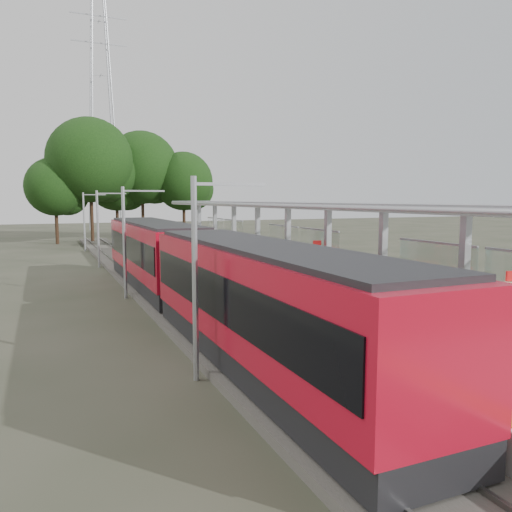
{
  "coord_description": "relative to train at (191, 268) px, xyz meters",
  "views": [
    {
      "loc": [
        -9.92,
        -5.45,
        4.82
      ],
      "look_at": [
        -1.25,
        14.69,
        2.3
      ],
      "focal_mm": 35.0,
      "sensor_mm": 36.0,
      "label": 1
    }
  ],
  "objects": [
    {
      "name": "info_pillar_far",
      "position": [
        6.19,
        0.74,
        -0.22
      ],
      "size": [
        0.43,
        0.43,
        1.91
      ],
      "rotation": [
        0.0,
        0.0,
        -0.39
      ],
      "color": "beige",
      "rests_on": "platform"
    },
    {
      "name": "end_fence",
      "position": [
        4.5,
        31.27,
        -0.45
      ],
      "size": [
        6.0,
        0.1,
        1.2
      ],
      "primitive_type": "cube",
      "color": "#9EA0A5",
      "rests_on": "platform"
    },
    {
      "name": "tactile_strip",
      "position": [
        1.95,
        6.32,
        -1.04
      ],
      "size": [
        0.6,
        50.0,
        0.02
      ],
      "primitive_type": "cube",
      "color": "gold",
      "rests_on": "platform"
    },
    {
      "name": "bench_mid",
      "position": [
        6.82,
        -3.02,
        -0.51
      ],
      "size": [
        0.9,
        1.58,
        1.03
      ],
      "rotation": [
        0.0,
        0.0,
        0.31
      ],
      "color": "#110F4D",
      "rests_on": "platform"
    },
    {
      "name": "canopy",
      "position": [
        6.11,
        2.51,
        2.15
      ],
      "size": [
        3.27,
        38.0,
        3.66
      ],
      "color": "#9EA0A5",
      "rests_on": "platform"
    },
    {
      "name": "platform",
      "position": [
        4.5,
        6.32,
        -1.55
      ],
      "size": [
        6.0,
        50.0,
        1.0
      ],
      "primitive_type": "cube",
      "color": "gray",
      "rests_on": "ground"
    },
    {
      "name": "train",
      "position": [
        0.0,
        0.0,
        0.0
      ],
      "size": [
        2.74,
        27.6,
        3.62
      ],
      "color": "black",
      "rests_on": "ground"
    },
    {
      "name": "trackbed",
      "position": [
        -0.0,
        6.32,
        -1.93
      ],
      "size": [
        3.0,
        70.0,
        0.24
      ],
      "primitive_type": "cube",
      "color": "#59544C",
      "rests_on": "ground"
    },
    {
      "name": "bench_far",
      "position": [
        7.1,
        15.22,
        -0.44
      ],
      "size": [
        0.84,
        1.77,
        1.17
      ],
      "rotation": [
        0.0,
        0.0,
        0.19
      ],
      "color": "#110F4D",
      "rests_on": "platform"
    },
    {
      "name": "tree_cluster",
      "position": [
        3.11,
        39.85,
        5.88
      ],
      "size": [
        21.03,
        12.62,
        13.51
      ],
      "color": "#382316",
      "rests_on": "ground"
    },
    {
      "name": "litter_bin",
      "position": [
        6.3,
        -6.1,
        -0.64
      ],
      "size": [
        0.5,
        0.5,
        0.82
      ],
      "primitive_type": "cylinder",
      "rotation": [
        0.0,
        0.0,
        0.32
      ],
      "color": "#9EA0A5",
      "rests_on": "platform"
    },
    {
      "name": "catenary_masts",
      "position": [
        -1.72,
        5.32,
        0.86
      ],
      "size": [
        2.08,
        48.16,
        5.4
      ],
      "color": "#9EA0A5",
      "rests_on": "ground"
    },
    {
      "name": "info_pillar_near",
      "position": [
        6.07,
        -9.76,
        -0.23
      ],
      "size": [
        0.43,
        0.43,
        1.91
      ],
      "rotation": [
        0.0,
        0.0,
        -0.18
      ],
      "color": "beige",
      "rests_on": "platform"
    },
    {
      "name": "pylon",
      "position": [
        3.5,
        59.32,
        16.95
      ],
      "size": [
        8.0,
        4.0,
        38.0
      ],
      "primitive_type": null,
      "color": "#9EA0A5",
      "rests_on": "ground"
    }
  ]
}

